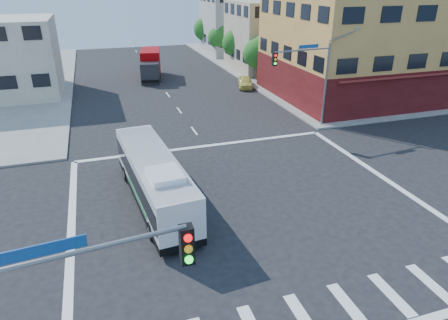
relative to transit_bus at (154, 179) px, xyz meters
name	(u,v)px	position (x,y,z in m)	size (l,w,h in m)	color
ground	(251,208)	(4.93, -2.25, -1.53)	(120.00, 120.00, 0.00)	black
sidewalk_ne	(378,60)	(39.93, 32.75, -1.46)	(50.00, 50.00, 0.15)	gray
corner_building_ne	(367,40)	(24.92, 16.23, 4.35)	(18.10, 15.44, 14.00)	gold
building_east_near	(277,36)	(21.91, 31.73, 2.97)	(12.06, 10.06, 9.00)	#C3B495
building_east_far	(241,22)	(21.91, 45.73, 3.47)	(12.06, 10.06, 10.00)	#ACABA6
signal_mast_ne	(310,70)	(14.01, 8.37, 3.45)	(7.91, 1.13, 8.07)	slate
street_tree_a	(259,52)	(16.84, 25.67, 2.05)	(3.60, 3.60, 5.53)	#342013
street_tree_b	(237,41)	(16.84, 33.67, 2.22)	(3.80, 3.80, 5.79)	#342013
street_tree_c	(220,36)	(16.84, 41.67, 1.93)	(3.40, 3.40, 5.29)	#342013
street_tree_d	(206,28)	(16.84, 49.67, 2.35)	(4.00, 4.00, 6.03)	#342013
transit_bus	(154,179)	(0.00, 0.00, 0.00)	(3.18, 10.75, 3.14)	black
box_truck	(151,65)	(4.42, 31.19, 0.14)	(3.52, 7.93, 3.45)	#25262A
parked_car	(245,82)	(14.17, 23.08, -0.87)	(1.56, 3.89, 1.32)	#DFD55E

